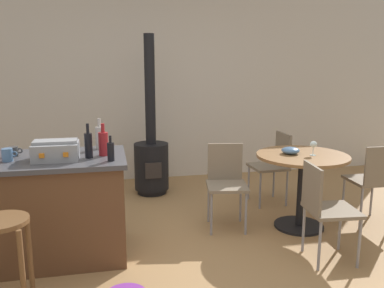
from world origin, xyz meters
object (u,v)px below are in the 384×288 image
object	(u,v)px
folding_chair_left	(274,162)
wood_stove	(151,156)
serving_bowl	(290,150)
kitchen_island	(43,208)
wooden_stool	(3,245)
toolbox	(56,150)
folding_chair_near	(324,205)
folding_chair_right	(226,179)
dining_table	(302,172)
bottle_4	(88,145)
bottle_3	(103,143)
bottle_0	(111,151)
wine_glass	(313,145)
cup_2	(7,155)
cup_0	(13,151)
bottle_1	(100,137)
folding_chair_far	(373,178)

from	to	relation	value
folding_chair_left	wood_stove	world-z (taller)	wood_stove
serving_bowl	kitchen_island	bearing A→B (deg)	-175.16
wooden_stool	toolbox	xyz separation A→B (m)	(0.28, 0.71, 0.47)
folding_chair_near	folding_chair_right	bearing A→B (deg)	123.55
dining_table	serving_bowl	bearing A→B (deg)	153.63
toolbox	bottle_4	xyz separation A→B (m)	(0.26, 0.01, 0.03)
kitchen_island	bottle_3	xyz separation A→B (m)	(0.53, -0.01, 0.55)
toolbox	folding_chair_near	bearing A→B (deg)	-11.88
folding_chair_left	bottle_0	size ratio (longest dim) A/B	4.07
dining_table	toolbox	distance (m)	2.36
bottle_3	wine_glass	size ratio (longest dim) A/B	1.93
bottle_0	cup_2	size ratio (longest dim) A/B	1.71
bottle_0	serving_bowl	world-z (taller)	bottle_0
cup_0	bottle_0	bearing A→B (deg)	-23.36
dining_table	bottle_0	bearing A→B (deg)	-168.71
bottle_1	wooden_stool	bearing A→B (deg)	-120.02
folding_chair_right	toolbox	world-z (taller)	toolbox
kitchen_island	cup_2	world-z (taller)	cup_2
wood_stove	cup_0	bearing A→B (deg)	-132.47
dining_table	cup_0	xyz separation A→B (m)	(-2.69, -0.03, 0.35)
bottle_0	bottle_1	distance (m)	0.52
kitchen_island	bottle_4	xyz separation A→B (m)	(0.41, -0.08, 0.56)
dining_table	folding_chair_near	distance (m)	0.71
bottle_1	wood_stove	bearing A→B (deg)	64.75
cup_0	serving_bowl	xyz separation A→B (m)	(2.58, 0.08, -0.13)
wood_stove	bottle_3	world-z (taller)	wood_stove
wood_stove	bottle_1	size ratio (longest dim) A/B	7.20
serving_bowl	bottle_4	bearing A→B (deg)	-171.90
folding_chair_near	bottle_3	world-z (taller)	bottle_3
toolbox	serving_bowl	xyz separation A→B (m)	(2.21, 0.29, -0.16)
cup_2	bottle_4	bearing A→B (deg)	-1.16
wooden_stool	folding_chair_right	bearing A→B (deg)	31.60
folding_chair_left	wine_glass	size ratio (longest dim) A/B	5.91
folding_chair_near	cup_2	world-z (taller)	cup_2
folding_chair_far	bottle_0	bearing A→B (deg)	-174.04
folding_chair_left	dining_table	bearing A→B (deg)	-92.22
folding_chair_far	cup_0	world-z (taller)	cup_0
folding_chair_left	bottle_4	distance (m)	2.37
folding_chair_near	bottle_1	bearing A→B (deg)	155.66
bottle_0	cup_0	xyz separation A→B (m)	(-0.81, 0.35, -0.04)
kitchen_island	cup_0	bearing A→B (deg)	151.34
wood_stove	bottle_4	xyz separation A→B (m)	(-0.70, -1.65, 0.51)
bottle_4	bottle_3	bearing A→B (deg)	29.03
toolbox	bottle_4	distance (m)	0.26
bottle_1	bottle_3	world-z (taller)	bottle_1
wood_stove	bottle_0	size ratio (longest dim) A/B	9.67
wooden_stool	cup_2	distance (m)	0.87
folding_chair_far	serving_bowl	xyz separation A→B (m)	(-0.86, 0.15, 0.29)
dining_table	bottle_4	size ratio (longest dim) A/B	3.16
wood_stove	bottle_1	distance (m)	1.51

